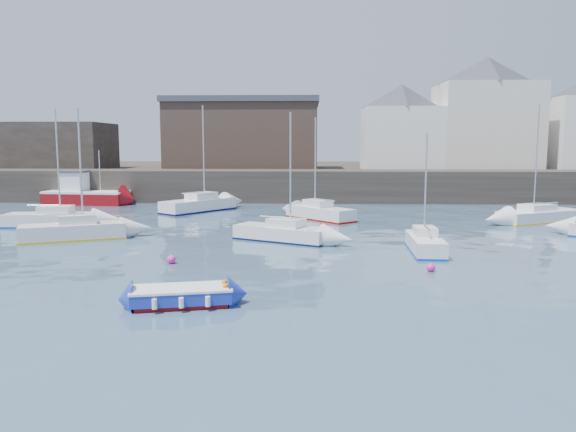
{
  "coord_description": "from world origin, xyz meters",
  "views": [
    {
      "loc": [
        1.14,
        -19.3,
        5.54
      ],
      "look_at": [
        0.0,
        12.0,
        1.5
      ],
      "focal_mm": 35.0,
      "sensor_mm": 36.0,
      "label": 1
    }
  ],
  "objects_px": {
    "fishing_boat": "(84,194)",
    "buoy_near": "(172,263)",
    "sailboat_c": "(425,243)",
    "buoy_far": "(314,231)",
    "sailboat_b": "(282,233)",
    "blue_dinghy": "(182,295)",
    "buoy_mid": "(431,271)",
    "sailboat_e": "(52,219)",
    "sailboat_h": "(199,205)",
    "sailboat_f": "(320,212)",
    "sailboat_g": "(540,216)",
    "sailboat_a": "(74,231)"
  },
  "relations": [
    {
      "from": "blue_dinghy",
      "to": "sailboat_c",
      "type": "bearing_deg",
      "value": 44.05
    },
    {
      "from": "sailboat_f",
      "to": "sailboat_g",
      "type": "relative_size",
      "value": 0.9
    },
    {
      "from": "sailboat_a",
      "to": "buoy_near",
      "type": "distance_m",
      "value": 9.55
    },
    {
      "from": "sailboat_b",
      "to": "buoy_mid",
      "type": "relative_size",
      "value": 18.97
    },
    {
      "from": "sailboat_e",
      "to": "sailboat_g",
      "type": "distance_m",
      "value": 33.88
    },
    {
      "from": "sailboat_c",
      "to": "blue_dinghy",
      "type": "bearing_deg",
      "value": -135.95
    },
    {
      "from": "sailboat_g",
      "to": "sailboat_h",
      "type": "xyz_separation_m",
      "value": [
        -25.5,
        5.48,
        0.1
      ]
    },
    {
      "from": "blue_dinghy",
      "to": "sailboat_e",
      "type": "height_order",
      "value": "sailboat_e"
    },
    {
      "from": "fishing_boat",
      "to": "buoy_near",
      "type": "relative_size",
      "value": 18.94
    },
    {
      "from": "sailboat_a",
      "to": "sailboat_c",
      "type": "relative_size",
      "value": 1.24
    },
    {
      "from": "buoy_far",
      "to": "sailboat_g",
      "type": "bearing_deg",
      "value": 16.88
    },
    {
      "from": "sailboat_h",
      "to": "buoy_far",
      "type": "bearing_deg",
      "value": -47.81
    },
    {
      "from": "fishing_boat",
      "to": "sailboat_f",
      "type": "height_order",
      "value": "sailboat_f"
    },
    {
      "from": "fishing_boat",
      "to": "sailboat_a",
      "type": "xyz_separation_m",
      "value": [
        7.12,
        -19.18,
        -0.43
      ]
    },
    {
      "from": "sailboat_g",
      "to": "sailboat_h",
      "type": "height_order",
      "value": "sailboat_h"
    },
    {
      "from": "sailboat_c",
      "to": "buoy_mid",
      "type": "distance_m",
      "value": 4.52
    },
    {
      "from": "sailboat_h",
      "to": "buoy_near",
      "type": "distance_m",
      "value": 20.43
    },
    {
      "from": "sailboat_c",
      "to": "buoy_near",
      "type": "xyz_separation_m",
      "value": [
        -12.39,
        -3.23,
        -0.47
      ]
    },
    {
      "from": "blue_dinghy",
      "to": "sailboat_b",
      "type": "height_order",
      "value": "sailboat_b"
    },
    {
      "from": "blue_dinghy",
      "to": "sailboat_f",
      "type": "relative_size",
      "value": 0.49
    },
    {
      "from": "fishing_boat",
      "to": "buoy_near",
      "type": "distance_m",
      "value": 29.19
    },
    {
      "from": "blue_dinghy",
      "to": "sailboat_a",
      "type": "relative_size",
      "value": 0.48
    },
    {
      "from": "sailboat_f",
      "to": "buoy_near",
      "type": "distance_m",
      "value": 17.18
    },
    {
      "from": "sailboat_g",
      "to": "sailboat_h",
      "type": "bearing_deg",
      "value": 167.88
    },
    {
      "from": "fishing_boat",
      "to": "sailboat_f",
      "type": "relative_size",
      "value": 1.04
    },
    {
      "from": "buoy_near",
      "to": "buoy_mid",
      "type": "relative_size",
      "value": 1.07
    },
    {
      "from": "sailboat_b",
      "to": "buoy_far",
      "type": "relative_size",
      "value": 19.11
    },
    {
      "from": "sailboat_b",
      "to": "buoy_near",
      "type": "height_order",
      "value": "sailboat_b"
    },
    {
      "from": "blue_dinghy",
      "to": "buoy_mid",
      "type": "xyz_separation_m",
      "value": [
        9.72,
        5.58,
        -0.36
      ]
    },
    {
      "from": "sailboat_b",
      "to": "sailboat_f",
      "type": "relative_size",
      "value": 0.98
    },
    {
      "from": "fishing_boat",
      "to": "sailboat_h",
      "type": "bearing_deg",
      "value": -23.73
    },
    {
      "from": "fishing_boat",
      "to": "sailboat_g",
      "type": "relative_size",
      "value": 0.94
    },
    {
      "from": "sailboat_f",
      "to": "buoy_far",
      "type": "height_order",
      "value": "sailboat_f"
    },
    {
      "from": "fishing_boat",
      "to": "sailboat_b",
      "type": "height_order",
      "value": "sailboat_b"
    },
    {
      "from": "blue_dinghy",
      "to": "sailboat_c",
      "type": "relative_size",
      "value": 0.6
    },
    {
      "from": "fishing_boat",
      "to": "buoy_near",
      "type": "xyz_separation_m",
      "value": [
        14.36,
        -25.39,
        -0.96
      ]
    },
    {
      "from": "sailboat_h",
      "to": "sailboat_f",
      "type": "bearing_deg",
      "value": -25.27
    },
    {
      "from": "sailboat_h",
      "to": "buoy_mid",
      "type": "xyz_separation_m",
      "value": [
        14.4,
        -21.47,
        -0.56
      ]
    },
    {
      "from": "sailboat_g",
      "to": "buoy_far",
      "type": "height_order",
      "value": "sailboat_g"
    },
    {
      "from": "sailboat_c",
      "to": "buoy_mid",
      "type": "xyz_separation_m",
      "value": [
        -0.65,
        -4.45,
        -0.47
      ]
    },
    {
      "from": "sailboat_c",
      "to": "sailboat_g",
      "type": "xyz_separation_m",
      "value": [
        10.45,
        11.55,
        0.0
      ]
    },
    {
      "from": "sailboat_a",
      "to": "sailboat_b",
      "type": "bearing_deg",
      "value": 0.44
    },
    {
      "from": "blue_dinghy",
      "to": "buoy_mid",
      "type": "bearing_deg",
      "value": 29.87
    },
    {
      "from": "sailboat_b",
      "to": "buoy_mid",
      "type": "height_order",
      "value": "sailboat_b"
    },
    {
      "from": "sailboat_f",
      "to": "buoy_far",
      "type": "relative_size",
      "value": 19.52
    },
    {
      "from": "buoy_near",
      "to": "sailboat_g",
      "type": "bearing_deg",
      "value": 32.89
    },
    {
      "from": "sailboat_h",
      "to": "buoy_mid",
      "type": "relative_size",
      "value": 22.55
    },
    {
      "from": "sailboat_c",
      "to": "sailboat_e",
      "type": "xyz_separation_m",
      "value": [
        -23.25,
        8.12,
        0.04
      ]
    },
    {
      "from": "blue_dinghy",
      "to": "sailboat_a",
      "type": "xyz_separation_m",
      "value": [
        -9.26,
        13.02,
        0.17
      ]
    },
    {
      "from": "sailboat_c",
      "to": "buoy_far",
      "type": "relative_size",
      "value": 15.98
    }
  ]
}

